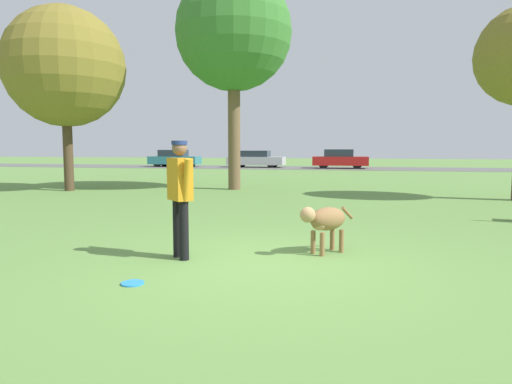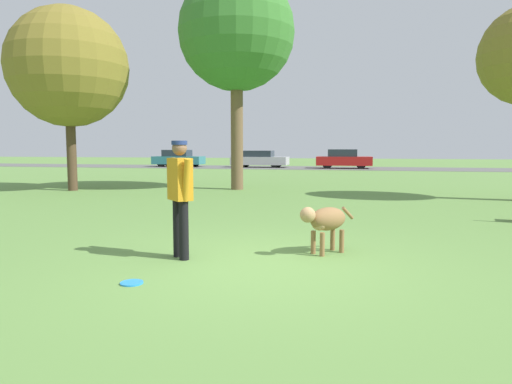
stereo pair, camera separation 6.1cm
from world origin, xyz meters
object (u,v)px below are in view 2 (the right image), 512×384
(dog, at_px, (325,220))
(tree_near_left, at_px, (68,68))
(tree_mid_center, at_px, (237,33))
(parked_car_red, at_px, (344,159))
(frisbee, at_px, (132,283))
(person, at_px, (180,190))
(parked_car_teal, at_px, (178,159))
(parked_car_silver, at_px, (259,159))

(dog, distance_m, tree_near_left, 12.83)
(tree_mid_center, bearing_deg, dog, -67.48)
(tree_mid_center, height_order, parked_car_red, tree_mid_center)
(frisbee, distance_m, tree_mid_center, 12.87)
(dog, distance_m, tree_mid_center, 11.46)
(dog, height_order, tree_mid_center, tree_mid_center)
(frisbee, distance_m, tree_near_left, 12.99)
(dog, relative_size, frisbee, 3.37)
(parked_car_red, bearing_deg, tree_mid_center, -100.93)
(tree_near_left, height_order, tree_mid_center, tree_mid_center)
(person, xyz_separation_m, parked_car_teal, (-11.89, 28.23, -0.28))
(dog, relative_size, parked_car_teal, 0.22)
(dog, height_order, parked_car_red, parked_car_red)
(tree_near_left, distance_m, parked_car_silver, 20.61)
(person, distance_m, tree_near_left, 11.85)
(frisbee, distance_m, parked_car_teal, 31.75)
(dog, xyz_separation_m, tree_near_left, (-9.50, 7.74, 3.79))
(parked_car_silver, height_order, parked_car_red, parked_car_red)
(dog, relative_size, parked_car_red, 0.21)
(tree_mid_center, relative_size, parked_car_teal, 1.92)
(tree_near_left, bearing_deg, frisbee, -52.21)
(tree_near_left, relative_size, tree_mid_center, 0.83)
(person, xyz_separation_m, dog, (1.90, 0.72, -0.46))
(parked_car_silver, bearing_deg, frisbee, -79.61)
(person, height_order, tree_mid_center, tree_mid_center)
(person, distance_m, parked_car_silver, 29.12)
(tree_near_left, distance_m, tree_mid_center, 5.97)
(parked_car_red, bearing_deg, parked_car_teal, 178.60)
(frisbee, bearing_deg, dog, 44.61)
(frisbee, xyz_separation_m, parked_car_red, (1.16, 29.40, 0.68))
(tree_near_left, bearing_deg, parked_car_silver, 83.62)
(person, height_order, parked_car_teal, person)
(parked_car_silver, bearing_deg, tree_mid_center, -79.41)
(dog, xyz_separation_m, parked_car_silver, (-7.25, 27.90, 0.16))
(parked_car_teal, bearing_deg, parked_car_red, -2.08)
(person, height_order, parked_car_red, person)
(frisbee, relative_size, tree_mid_center, 0.03)
(tree_mid_center, bearing_deg, person, -78.74)
(person, distance_m, parked_car_teal, 30.64)
(dog, height_order, frisbee, dog)
(tree_mid_center, xyz_separation_m, parked_car_teal, (-9.86, 18.02, -4.89))
(frisbee, relative_size, tree_near_left, 0.04)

